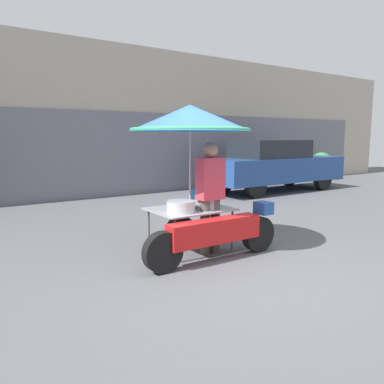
# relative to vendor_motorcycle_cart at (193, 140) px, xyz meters

# --- Properties ---
(ground_plane) EXTENTS (36.00, 36.00, 0.00)m
(ground_plane) POSITION_rel_vendor_motorcycle_cart_xyz_m (-0.06, -1.04, -1.64)
(ground_plane) COLOR #56565B
(shopfront_building) EXTENTS (28.00, 2.06, 4.28)m
(shopfront_building) POSITION_rel_vendor_motorcycle_cart_xyz_m (-0.06, 6.66, 0.49)
(shopfront_building) COLOR #B2A893
(shopfront_building) RESTS_ON ground
(vendor_motorcycle_cart) EXTENTS (2.14, 1.75, 2.13)m
(vendor_motorcycle_cart) POSITION_rel_vendor_motorcycle_cart_xyz_m (0.00, 0.00, 0.00)
(vendor_motorcycle_cart) COLOR black
(vendor_motorcycle_cart) RESTS_ON ground
(vendor_person) EXTENTS (0.38, 0.22, 1.60)m
(vendor_person) POSITION_rel_vendor_motorcycle_cart_xyz_m (0.16, -0.20, -0.74)
(vendor_person) COLOR #4C473D
(vendor_person) RESTS_ON ground
(parked_car) EXTENTS (4.69, 1.65, 1.59)m
(parked_car) POSITION_rel_vendor_motorcycle_cart_xyz_m (5.59, 3.80, -0.82)
(parked_car) COLOR black
(parked_car) RESTS_ON ground
(potted_plant) EXTENTS (0.87, 0.87, 1.08)m
(potted_plant) POSITION_rel_vendor_motorcycle_cart_xyz_m (9.66, 5.12, -1.01)
(potted_plant) COLOR gray
(potted_plant) RESTS_ON ground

